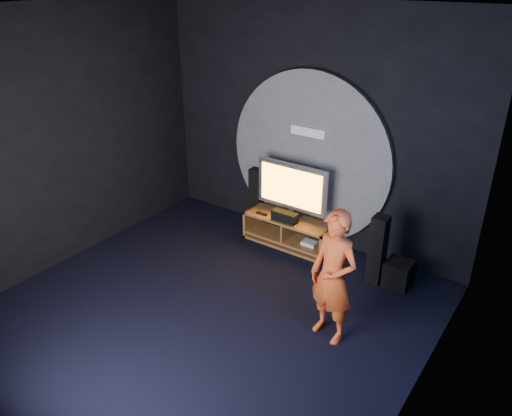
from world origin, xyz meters
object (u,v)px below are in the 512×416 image
at_px(media_console, 288,233).
at_px(player, 333,277).
at_px(tower_speaker_left, 257,197).
at_px(tower_speaker_right, 378,250).
at_px(tv, 292,189).
at_px(subwoofer, 398,274).

relative_size(media_console, player, 0.87).
xyz_separation_m(tower_speaker_left, tower_speaker_right, (2.26, -0.47, 0.00)).
distance_m(media_console, tv, 0.72).
bearing_deg(player, tower_speaker_left, 154.26).
distance_m(media_console, tower_speaker_right, 1.52).
xyz_separation_m(media_console, subwoofer, (1.77, -0.10, -0.01)).
bearing_deg(tower_speaker_right, media_console, 173.49).
distance_m(subwoofer, player, 1.56).
xyz_separation_m(subwoofer, player, (-0.29, -1.41, 0.61)).
xyz_separation_m(tv, player, (1.49, -1.57, -0.12)).
bearing_deg(tower_speaker_left, player, -38.49).
bearing_deg(tower_speaker_right, subwoofer, 12.87).
bearing_deg(tower_speaker_left, tower_speaker_right, -11.69).
bearing_deg(media_console, subwoofer, -3.26).
height_order(tower_speaker_left, tower_speaker_right, same).
xyz_separation_m(tv, tower_speaker_right, (1.48, -0.24, -0.42)).
height_order(media_console, subwoofer, media_console).
xyz_separation_m(tower_speaker_right, subwoofer, (0.30, 0.07, -0.30)).
distance_m(tower_speaker_right, subwoofer, 0.43).
height_order(tv, tower_speaker_right, tv).
bearing_deg(tv, tower_speaker_right, -9.02).
height_order(tower_speaker_right, subwoofer, tower_speaker_right).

